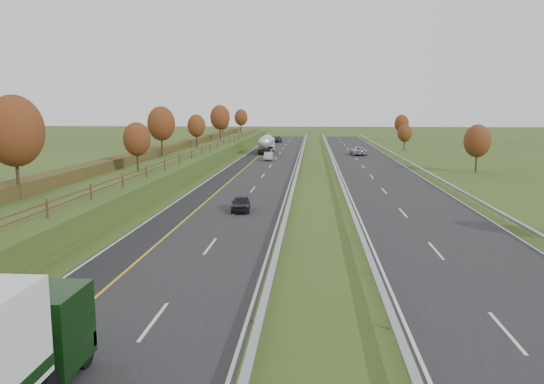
% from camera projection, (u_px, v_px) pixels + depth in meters
% --- Properties ---
extents(ground, '(400.00, 400.00, 0.00)m').
position_uv_depth(ground, '(315.00, 181.00, 64.49)').
color(ground, '#344D1B').
rests_on(ground, ground).
extents(near_carriageway, '(10.50, 200.00, 0.04)m').
position_uv_depth(near_carriageway, '(254.00, 175.00, 70.01)').
color(near_carriageway, black).
rests_on(near_carriageway, ground).
extents(far_carriageway, '(10.50, 200.00, 0.04)m').
position_uv_depth(far_carriageway, '(381.00, 176.00, 68.77)').
color(far_carriageway, black).
rests_on(far_carriageway, ground).
extents(hard_shoulder, '(3.00, 200.00, 0.04)m').
position_uv_depth(hard_shoulder, '(226.00, 174.00, 70.30)').
color(hard_shoulder, black).
rests_on(hard_shoulder, ground).
extents(lane_markings, '(26.75, 200.00, 0.01)m').
position_uv_depth(lane_markings, '(303.00, 175.00, 69.41)').
color(lane_markings, silver).
rests_on(lane_markings, near_carriageway).
extents(embankment_left, '(12.00, 200.00, 2.00)m').
position_uv_depth(embankment_left, '(158.00, 167.00, 70.85)').
color(embankment_left, '#344D1B').
rests_on(embankment_left, ground).
extents(hedge_left, '(2.20, 180.00, 1.10)m').
position_uv_depth(hedge_left, '(143.00, 155.00, 70.76)').
color(hedge_left, '#393917').
rests_on(hedge_left, embankment_left).
extents(fence_left, '(0.12, 189.06, 1.20)m').
position_uv_depth(fence_left, '(190.00, 154.00, 69.83)').
color(fence_left, '#422B19').
rests_on(fence_left, embankment_left).
extents(median_barrier_near, '(0.32, 200.00, 0.71)m').
position_uv_depth(median_barrier_near, '(297.00, 171.00, 69.49)').
color(median_barrier_near, '#989AA0').
rests_on(median_barrier_near, ground).
extents(median_barrier_far, '(0.32, 200.00, 0.71)m').
position_uv_depth(median_barrier_far, '(337.00, 171.00, 69.11)').
color(median_barrier_far, '#989AA0').
rests_on(median_barrier_far, ground).
extents(outer_barrier_far, '(0.32, 200.00, 0.71)m').
position_uv_depth(outer_barrier_far, '(426.00, 172.00, 68.24)').
color(outer_barrier_far, '#989AA0').
rests_on(outer_barrier_far, ground).
extents(trees_left, '(6.64, 164.30, 7.66)m').
position_uv_depth(trees_left, '(151.00, 127.00, 66.67)').
color(trees_left, '#2D2116').
rests_on(trees_left, embankment_left).
extents(trees_far, '(8.45, 118.60, 7.12)m').
position_uv_depth(trees_far, '(435.00, 133.00, 95.88)').
color(trees_far, '#2D2116').
rests_on(trees_far, ground).
extents(road_tanker, '(2.40, 11.22, 3.46)m').
position_uv_depth(road_tanker, '(266.00, 144.00, 104.24)').
color(road_tanker, silver).
rests_on(road_tanker, near_carriageway).
extents(car_dark_near, '(1.90, 3.97, 1.31)m').
position_uv_depth(car_dark_near, '(241.00, 203.00, 45.02)').
color(car_dark_near, black).
rests_on(car_dark_near, near_carriageway).
extents(car_silver_mid, '(1.45, 4.11, 1.35)m').
position_uv_depth(car_silver_mid, '(269.00, 156.00, 89.62)').
color(car_silver_mid, '#98989D').
rests_on(car_silver_mid, near_carriageway).
extents(car_small_far, '(2.26, 5.06, 1.44)m').
position_uv_depth(car_small_far, '(278.00, 139.00, 138.00)').
color(car_small_far, '#121B38').
rests_on(car_small_far, near_carriageway).
extents(car_oncoming, '(2.93, 5.76, 1.56)m').
position_uv_depth(car_oncoming, '(358.00, 151.00, 99.67)').
color(car_oncoming, '#B1B1B6').
rests_on(car_oncoming, far_carriageway).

